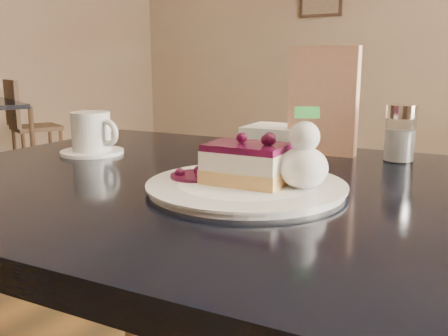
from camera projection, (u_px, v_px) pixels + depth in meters
The scene contains 9 objects.
main_table at pixel (259, 230), 0.87m from camera, with size 1.35×0.94×0.81m.
dessert_plate at pixel (246, 187), 0.81m from camera, with size 0.32×0.32×0.01m, color white.
cheesecake_slice at pixel (246, 164), 0.80m from camera, with size 0.13×0.10×0.06m.
whipped_cream at pixel (303, 168), 0.77m from camera, with size 0.08×0.08×0.07m.
berry_sauce at pixel (196, 176), 0.84m from camera, with size 0.09×0.09×0.01m, color #460424.
coffee_set at pixel (92, 135), 1.12m from camera, with size 0.15×0.14×0.09m.
menu_card at pixel (323, 101), 1.10m from camera, with size 0.15×0.03×0.24m, color white.
sugar_shaker at pixel (400, 133), 1.02m from camera, with size 0.06×0.06×0.12m.
napkin_stack at pixel (275, 137), 1.19m from camera, with size 0.13×0.13×0.05m, color white.
Camera 1 is at (0.61, -0.65, 1.02)m, focal length 40.00 mm.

